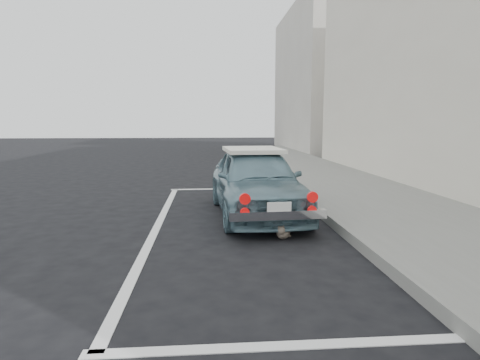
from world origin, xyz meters
name	(u,v)px	position (x,y,z in m)	size (l,w,h in m)	color
ground	(221,316)	(0.00, 0.00, 0.00)	(80.00, 80.00, 0.00)	black
sidewalk	(445,234)	(3.20, 2.00, 0.07)	(2.80, 40.00, 0.15)	slate
building_far	(319,81)	(6.35, 20.00, 4.00)	(3.50, 10.00, 8.00)	#B3ADA2
pline_rear	(291,346)	(0.50, -0.50, 0.00)	(3.00, 0.12, 0.01)	silver
pline_front	(233,189)	(0.50, 6.50, 0.00)	(3.00, 0.12, 0.01)	silver
pline_side	(157,227)	(-0.90, 3.00, 0.00)	(0.12, 7.00, 0.01)	silver
retro_coupe	(256,181)	(0.74, 3.74, 0.60)	(1.61, 3.58, 1.19)	slate
cat	(283,232)	(0.95, 2.20, 0.10)	(0.30, 0.39, 0.23)	#706156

